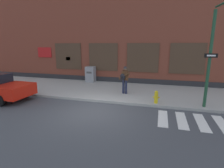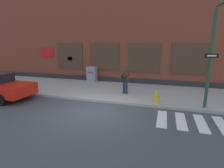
# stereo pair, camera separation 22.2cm
# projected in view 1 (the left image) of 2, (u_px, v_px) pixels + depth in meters

# --- Properties ---
(ground_plane) EXTENTS (160.00, 160.00, 0.00)m
(ground_plane) POSITION_uv_depth(u_px,v_px,m) (94.00, 111.00, 8.71)
(ground_plane) COLOR #424449
(sidewalk) EXTENTS (28.00, 5.10, 0.14)m
(sidewalk) POSITION_uv_depth(u_px,v_px,m) (114.00, 91.00, 12.35)
(sidewalk) COLOR #9E9E99
(sidewalk) RESTS_ON ground
(building_backdrop) EXTENTS (28.00, 4.06, 8.82)m
(building_backdrop) POSITION_uv_depth(u_px,v_px,m) (127.00, 32.00, 15.67)
(building_backdrop) COLOR brown
(building_backdrop) RESTS_ON ground
(crosswalk) EXTENTS (5.20, 1.90, 0.01)m
(crosswalk) POSITION_uv_depth(u_px,v_px,m) (222.00, 124.00, 7.26)
(crosswalk) COLOR silver
(crosswalk) RESTS_ON ground
(busker) EXTENTS (0.72, 0.63, 1.75)m
(busker) POSITION_uv_depth(u_px,v_px,m) (125.00, 78.00, 11.14)
(busker) COLOR #1E233D
(busker) RESTS_ON sidewalk
(traffic_light) EXTENTS (0.77, 2.81, 4.87)m
(traffic_light) POSITION_uv_depth(u_px,v_px,m) (223.00, 38.00, 7.16)
(traffic_light) COLOR #1E472D
(traffic_light) RESTS_ON sidewalk
(utility_box) EXTENTS (0.75, 0.67, 1.29)m
(utility_box) POSITION_uv_depth(u_px,v_px,m) (91.00, 74.00, 14.87)
(utility_box) COLOR gray
(utility_box) RESTS_ON sidewalk
(fire_hydrant) EXTENTS (0.38, 0.20, 0.70)m
(fire_hydrant) POSITION_uv_depth(u_px,v_px,m) (156.00, 97.00, 9.43)
(fire_hydrant) COLOR gold
(fire_hydrant) RESTS_ON sidewalk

